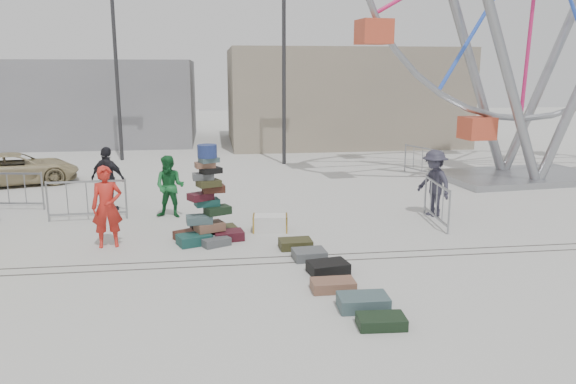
{
  "coord_description": "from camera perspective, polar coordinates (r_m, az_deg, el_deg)",
  "views": [
    {
      "loc": [
        -0.01,
        -10.4,
        3.96
      ],
      "look_at": [
        1.69,
        2.07,
        1.19
      ],
      "focal_mm": 35.0,
      "sensor_mm": 36.0,
      "label": 1
    }
  ],
  "objects": [
    {
      "name": "ground",
      "position": [
        11.13,
        -7.27,
        -8.53
      ],
      "size": [
        90.0,
        90.0,
        0.0
      ],
      "primitive_type": "plane",
      "color": "#9E9E99",
      "rests_on": "ground"
    },
    {
      "name": "track_line_near",
      "position": [
        11.69,
        -7.3,
        -7.47
      ],
      "size": [
        40.0,
        0.04,
        0.01
      ],
      "primitive_type": "cube",
      "color": "#47443F",
      "rests_on": "ground"
    },
    {
      "name": "track_line_far",
      "position": [
        12.07,
        -7.32,
        -6.82
      ],
      "size": [
        40.0,
        0.04,
        0.01
      ],
      "primitive_type": "cube",
      "color": "#47443F",
      "rests_on": "ground"
    },
    {
      "name": "building_right",
      "position": [
        31.23,
        5.32,
        9.67
      ],
      "size": [
        12.0,
        8.0,
        5.0
      ],
      "primitive_type": "cube",
      "color": "gray",
      "rests_on": "ground"
    },
    {
      "name": "building_left",
      "position": [
        33.0,
        -18.4,
        8.72
      ],
      "size": [
        10.0,
        8.0,
        4.4
      ],
      "primitive_type": "cube",
      "color": "gray",
      "rests_on": "ground"
    },
    {
      "name": "lamp_post_right",
      "position": [
        23.61,
        -0.18,
        13.67
      ],
      "size": [
        1.41,
        0.25,
        8.0
      ],
      "color": "#2D2D30",
      "rests_on": "ground"
    },
    {
      "name": "lamp_post_left",
      "position": [
        25.7,
        -16.9,
        13.05
      ],
      "size": [
        1.41,
        0.25,
        8.0
      ],
      "color": "#2D2D30",
      "rests_on": "ground"
    },
    {
      "name": "suitcase_tower",
      "position": [
        13.26,
        -8.11,
        -2.23
      ],
      "size": [
        1.7,
        1.48,
        2.27
      ],
      "rotation": [
        0.0,
        0.0,
        0.3
      ],
      "color": "#174541",
      "rests_on": "ground"
    },
    {
      "name": "steamer_trunk",
      "position": [
        13.98,
        -1.82,
        -3.19
      ],
      "size": [
        0.91,
        0.59,
        0.4
      ],
      "primitive_type": "cube",
      "rotation": [
        0.0,
        0.0,
        -0.12
      ],
      "color": "silver",
      "rests_on": "ground"
    },
    {
      "name": "row_case_0",
      "position": [
        12.69,
        0.77,
        -5.28
      ],
      "size": [
        0.74,
        0.54,
        0.2
      ],
      "primitive_type": "cube",
      "rotation": [
        0.0,
        0.0,
        0.04
      ],
      "color": "#37361B",
      "rests_on": "ground"
    },
    {
      "name": "row_case_1",
      "position": [
        11.99,
        2.18,
        -6.35
      ],
      "size": [
        0.72,
        0.6,
        0.2
      ],
      "primitive_type": "cube",
      "rotation": [
        0.0,
        0.0,
        0.07
      ],
      "color": "#515558",
      "rests_on": "ground"
    },
    {
      "name": "row_case_2",
      "position": [
        11.2,
        4.1,
        -7.67
      ],
      "size": [
        0.85,
        0.67,
        0.23
      ],
      "primitive_type": "cube",
      "rotation": [
        0.0,
        0.0,
        0.17
      ],
      "color": "black",
      "rests_on": "ground"
    },
    {
      "name": "row_case_3",
      "position": [
        10.39,
        4.6,
        -9.42
      ],
      "size": [
        0.79,
        0.47,
        0.2
      ],
      "primitive_type": "cube",
      "rotation": [
        0.0,
        0.0,
        0.0
      ],
      "color": "brown",
      "rests_on": "ground"
    },
    {
      "name": "row_case_4",
      "position": [
        9.69,
        7.65,
        -11.03
      ],
      "size": [
        0.86,
        0.56,
        0.25
      ],
      "primitive_type": "cube",
      "rotation": [
        0.0,
        0.0,
        -0.03
      ],
      "color": "#41595C",
      "rests_on": "ground"
    },
    {
      "name": "row_case_5",
      "position": [
        9.13,
        9.46,
        -12.83
      ],
      "size": [
        0.78,
        0.5,
        0.18
      ],
      "primitive_type": "cube",
      "rotation": [
        0.0,
        0.0,
        -0.06
      ],
      "color": "black",
      "rests_on": "ground"
    },
    {
      "name": "barricade_dummy_b",
      "position": [
        17.93,
        -26.55,
        0.12
      ],
      "size": [
        1.99,
        0.43,
        1.1
      ],
      "primitive_type": null,
      "rotation": [
        0.0,
        0.0,
        -0.16
      ],
      "color": "gray",
      "rests_on": "ground"
    },
    {
      "name": "barricade_dummy_c",
      "position": [
        15.81,
        -19.73,
        -0.79
      ],
      "size": [
        2.0,
        0.17,
        1.1
      ],
      "primitive_type": null,
      "rotation": [
        0.0,
        0.0,
        0.03
      ],
      "color": "gray",
      "rests_on": "ground"
    },
    {
      "name": "barricade_wheel_front",
      "position": [
        15.1,
        14.85,
        -1.06
      ],
      "size": [
        0.27,
        2.0,
        1.1
      ],
      "primitive_type": null,
      "rotation": [
        0.0,
        0.0,
        1.48
      ],
      "color": "gray",
      "rests_on": "ground"
    },
    {
      "name": "barricade_wheel_back",
      "position": [
        21.81,
        13.48,
        3.07
      ],
      "size": [
        0.77,
        1.92,
        1.1
      ],
      "primitive_type": null,
      "rotation": [
        0.0,
        0.0,
        -1.22
      ],
      "color": "gray",
      "rests_on": "ground"
    },
    {
      "name": "pedestrian_red",
      "position": [
        13.23,
        -17.91,
        -1.44
      ],
      "size": [
        0.74,
        0.54,
        1.86
      ],
      "primitive_type": "imported",
      "rotation": [
        0.0,
        0.0,
        0.15
      ],
      "color": "red",
      "rests_on": "ground"
    },
    {
      "name": "pedestrian_green",
      "position": [
        15.47,
        -11.91,
        0.53
      ],
      "size": [
        0.96,
        0.83,
        1.69
      ],
      "primitive_type": "imported",
      "rotation": [
        0.0,
        0.0,
        -0.25
      ],
      "color": "#18602C",
      "rests_on": "ground"
    },
    {
      "name": "pedestrian_black",
      "position": [
        16.58,
        -17.81,
        1.25
      ],
      "size": [
        1.17,
        0.87,
        1.84
      ],
      "primitive_type": "imported",
      "rotation": [
        0.0,
        0.0,
        2.69
      ],
      "color": "black",
      "rests_on": "ground"
    },
    {
      "name": "pedestrian_grey",
      "position": [
        15.78,
        14.61,
        0.88
      ],
      "size": [
        1.02,
        1.34,
        1.83
      ],
      "primitive_type": "imported",
      "rotation": [
        0.0,
        0.0,
        -1.24
      ],
      "color": "#2B2937",
      "rests_on": "ground"
    },
    {
      "name": "parked_suv",
      "position": [
        21.72,
        -25.81,
        2.15
      ],
      "size": [
        4.39,
        2.99,
        1.12
      ],
      "primitive_type": "imported",
      "rotation": [
        0.0,
        0.0,
        1.88
      ],
      "color": "tan",
      "rests_on": "ground"
    }
  ]
}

